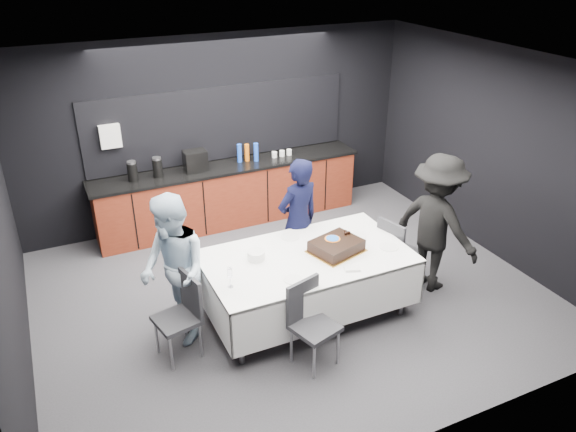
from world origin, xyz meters
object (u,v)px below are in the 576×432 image
(party_table, at_px, (307,266))
(person_left, at_px, (174,271))
(champagne_flute, at_px, (230,274))
(chair_near, at_px, (310,317))
(plate_stack, at_px, (256,255))
(chair_left, at_px, (183,311))
(cake_assembly, at_px, (336,246))
(chair_right, at_px, (395,248))
(person_right, at_px, (436,224))
(person_center, at_px, (298,221))

(party_table, relative_size, person_left, 1.36)
(champagne_flute, distance_m, chair_near, 0.93)
(plate_stack, height_order, chair_left, chair_left)
(party_table, xyz_separation_m, cake_assembly, (0.35, -0.06, 0.21))
(chair_near, bearing_deg, chair_right, 26.87)
(plate_stack, xyz_separation_m, chair_right, (1.82, -0.10, -0.30))
(party_table, xyz_separation_m, person_right, (1.69, -0.14, 0.24))
(champagne_flute, distance_m, person_left, 0.65)
(chair_left, bearing_deg, chair_near, -30.08)
(plate_stack, xyz_separation_m, person_left, (-0.92, 0.04, 0.02))
(party_table, bearing_deg, champagne_flute, -167.19)
(cake_assembly, xyz_separation_m, chair_near, (-0.68, -0.68, -0.32))
(person_center, xyz_separation_m, person_left, (-1.71, -0.51, 0.02))
(chair_right, height_order, person_right, person_right)
(person_center, bearing_deg, cake_assembly, 85.59)
(party_table, xyz_separation_m, champagne_flute, (-0.99, -0.23, 0.30))
(person_left, bearing_deg, cake_assembly, 73.16)
(chair_near, relative_size, person_left, 0.54)
(party_table, bearing_deg, chair_left, -176.70)
(plate_stack, bearing_deg, person_left, 177.40)
(chair_left, xyz_separation_m, person_right, (3.17, -0.06, 0.34))
(cake_assembly, xyz_separation_m, plate_stack, (-0.89, 0.23, -0.02))
(party_table, height_order, champagne_flute, champagne_flute)
(plate_stack, height_order, chair_near, chair_near)
(plate_stack, relative_size, person_left, 0.12)
(chair_near, bearing_deg, person_left, 139.82)
(cake_assembly, height_order, chair_left, cake_assembly)
(party_table, xyz_separation_m, person_center, (0.24, 0.72, 0.19))
(cake_assembly, relative_size, chair_left, 0.73)
(party_table, distance_m, plate_stack, 0.60)
(chair_right, bearing_deg, person_right, -26.66)
(chair_near, xyz_separation_m, person_left, (-1.13, 0.95, 0.32))
(person_center, distance_m, person_right, 1.69)
(chair_left, xyz_separation_m, chair_right, (2.75, 0.15, 0.00))
(party_table, height_order, cake_assembly, cake_assembly)
(person_center, bearing_deg, chair_left, 12.94)
(person_center, height_order, person_left, person_left)
(person_right, bearing_deg, plate_stack, 65.18)
(plate_stack, height_order, chair_right, chair_right)
(party_table, xyz_separation_m, chair_near, (-0.34, -0.75, -0.11))
(champagne_flute, height_order, person_right, person_right)
(chair_near, bearing_deg, plate_stack, 102.93)
(party_table, distance_m, person_left, 1.50)
(party_table, bearing_deg, person_right, -4.78)
(plate_stack, xyz_separation_m, person_right, (2.24, -0.31, 0.05))
(chair_near, bearing_deg, person_right, 16.58)
(chair_left, bearing_deg, person_center, 25.05)
(cake_assembly, height_order, chair_near, cake_assembly)
(party_table, height_order, person_left, person_left)
(champagne_flute, xyz_separation_m, person_center, (1.23, 0.94, -0.11))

